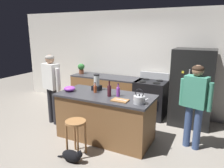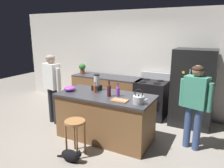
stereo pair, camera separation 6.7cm
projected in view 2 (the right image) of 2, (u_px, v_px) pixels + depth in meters
The scene contains 19 objects.
ground_plane at pixel (105, 137), 4.47m from camera, with size 14.00×14.00×0.00m, color gray.
back_wall at pixel (140, 61), 5.82m from camera, with size 8.00×0.10×2.70m, color silver.
kitchen_island at pixel (105, 116), 4.36m from camera, with size 1.93×0.90×0.93m.
back_counter_run at pixel (107, 92), 6.05m from camera, with size 2.00×0.64×0.93m.
refrigerator at pixel (193, 88), 4.89m from camera, with size 0.90×0.73×1.77m.
stove_range at pixel (151, 99), 5.45m from camera, with size 0.76×0.65×1.11m.
person_by_island_left at pixel (52, 83), 4.97m from camera, with size 0.60×0.30×1.64m.
person_by_sink_right at pixel (195, 100), 3.85m from camera, with size 0.59×0.32×1.58m.
bar_stool at pixel (75, 128), 3.75m from camera, with size 0.36×0.36×0.65m.
cat at pixel (71, 155), 3.63m from camera, with size 0.52×0.18×0.26m.
potted_plant at pixel (82, 68), 6.27m from camera, with size 0.20×0.20×0.30m.
blender_appliance at pixel (97, 83), 4.54m from camera, with size 0.17×0.17×0.34m.
bottle_cooking_sauce at pixel (95, 89), 4.37m from camera, with size 0.06×0.06×0.22m.
bottle_wine at pixel (109, 90), 4.11m from camera, with size 0.08×0.08×0.32m.
bottle_soda at pixel (118, 92), 4.12m from camera, with size 0.07×0.07×0.26m.
mixing_bowl at pixel (70, 88), 4.49m from camera, with size 0.24×0.24×0.11m, color purple.
tea_kettle at pixel (139, 100), 3.69m from camera, with size 0.28×0.20×0.27m.
cutting_board at pixel (120, 100), 3.86m from camera, with size 0.30×0.20×0.02m, color #9E6B3D.
chef_knife at pixel (121, 100), 3.85m from camera, with size 0.22×0.03×0.01m, color #B7BABF.
Camera 2 is at (2.01, -3.54, 2.16)m, focal length 34.39 mm.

